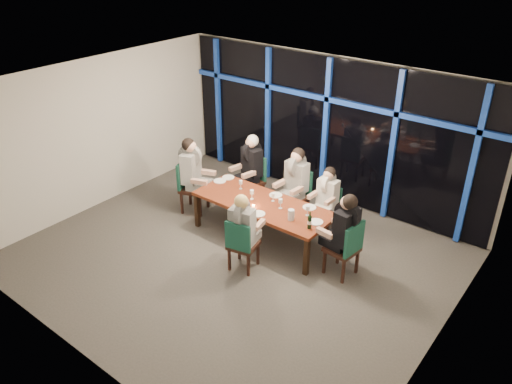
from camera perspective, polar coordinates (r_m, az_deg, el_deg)
room at (r=7.86m, az=-2.70°, el=4.66°), size 7.04×7.00×3.02m
window_wall at (r=10.27m, az=8.15°, el=7.29°), size 6.86×0.43×2.94m
dining_table at (r=9.01m, az=0.78°, el=-1.59°), size 2.60×1.00×0.75m
chair_far_left at (r=10.32m, az=-0.25°, el=1.77°), size 0.57×0.57×1.02m
chair_far_mid at (r=9.75m, az=4.77°, el=0.02°), size 0.52×0.52×1.03m
chair_far_right at (r=9.47m, az=8.22°, el=-1.61°), size 0.43×0.43×0.90m
chair_end_left at (r=10.07m, az=-7.60°, el=0.96°), size 0.64×0.64×1.07m
chair_end_right at (r=8.24m, az=10.36°, el=-6.14°), size 0.53×0.53×1.03m
chair_near_mid at (r=8.25m, az=-1.71°, el=-5.84°), size 0.53×0.53×0.97m
diner_far_left at (r=10.10m, az=-0.64°, el=3.69°), size 0.57×0.68×1.00m
diner_far_mid at (r=9.51m, az=4.54°, el=2.00°), size 0.54×0.66×1.00m
diner_far_right at (r=9.24m, az=8.12°, el=0.14°), size 0.45×0.56×0.87m
diner_end_left at (r=9.85m, az=-7.28°, el=3.08°), size 0.73×0.65×1.04m
diner_end_right at (r=8.06m, az=10.10°, el=-3.51°), size 0.67×0.54×1.00m
diner_near_mid at (r=8.10m, az=-1.48°, el=-3.29°), size 0.53×0.65×0.94m
plate_far_left at (r=9.88m, az=-3.19°, el=1.68°), size 0.24×0.24×0.01m
plate_far_mid at (r=9.22m, az=2.27°, el=-0.35°), size 0.24×0.24×0.01m
plate_far_right at (r=8.86m, az=6.12°, el=-1.76°), size 0.24×0.24×0.01m
plate_end_left at (r=9.75m, az=-4.16°, el=1.27°), size 0.24×0.24×0.01m
plate_end_right at (r=8.45m, az=6.88°, el=-3.42°), size 0.24×0.24×0.01m
plate_near_mid at (r=8.62m, az=0.26°, el=-2.50°), size 0.24×0.24×0.01m
wine_bottle at (r=8.23m, az=6.14°, el=-3.42°), size 0.07×0.07×0.31m
water_pitcher at (r=8.43m, az=4.04°, el=-2.62°), size 0.12×0.11×0.19m
tea_light at (r=8.85m, az=-0.29°, el=-1.58°), size 0.05×0.05×0.03m
wine_glass_a at (r=9.03m, az=-0.48°, el=-0.07°), size 0.07×0.07×0.18m
wine_glass_b at (r=8.98m, az=1.96°, el=-0.40°), size 0.06×0.06×0.16m
wine_glass_c at (r=8.75m, az=2.82°, el=-1.10°), size 0.07×0.07×0.19m
wine_glass_d at (r=9.40m, az=-1.76°, el=1.06°), size 0.07×0.07×0.18m
wine_glass_e at (r=8.57m, az=5.92°, el=-1.89°), size 0.07×0.07×0.18m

